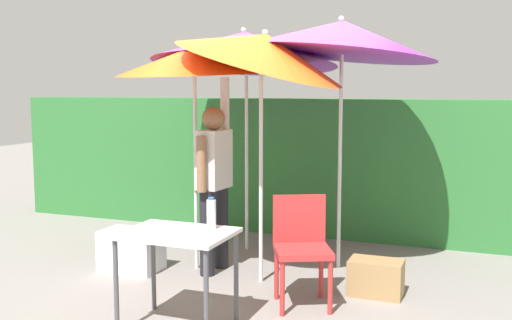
{
  "coord_description": "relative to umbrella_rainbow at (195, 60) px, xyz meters",
  "views": [
    {
      "loc": [
        2.03,
        -4.95,
        1.77
      ],
      "look_at": [
        0.0,
        0.3,
        1.1
      ],
      "focal_mm": 42.18,
      "sensor_mm": 36.0,
      "label": 1
    }
  ],
  "objects": [
    {
      "name": "hedge_row",
      "position": [
        0.6,
        1.94,
        -1.21
      ],
      "size": [
        8.0,
        0.7,
        1.65
      ],
      "primitive_type": "cube",
      "color": "#2D7033",
      "rests_on": "ground_plane"
    },
    {
      "name": "umbrella_yellow",
      "position": [
        1.29,
        0.55,
        0.22
      ],
      "size": [
        1.87,
        1.86,
        2.54
      ],
      "color": "silver",
      "rests_on": "ground_plane"
    },
    {
      "name": "crate_cardboard",
      "position": [
        1.79,
        -0.15,
        -1.88
      ],
      "size": [
        0.45,
        0.29,
        0.31
      ],
      "primitive_type": "cube",
      "color": "#9E7A4C",
      "rests_on": "ground_plane"
    },
    {
      "name": "umbrella_rainbow",
      "position": [
        0.0,
        0.0,
        0.0
      ],
      "size": [
        1.52,
        1.53,
        2.22
      ],
      "color": "silver",
      "rests_on": "ground_plane"
    },
    {
      "name": "person_vendor",
      "position": [
        0.2,
        -0.03,
        -1.1
      ],
      "size": [
        0.25,
        0.56,
        1.88
      ],
      "color": "black",
      "rests_on": "ground_plane"
    },
    {
      "name": "chair_plastic",
      "position": [
        1.24,
        -0.57,
        -1.53
      ],
      "size": [
        0.59,
        0.59,
        0.89
      ],
      "color": "#B72D2D",
      "rests_on": "ground_plane"
    },
    {
      "name": "umbrella_navy",
      "position": [
        0.74,
        -0.12,
        0.08
      ],
      "size": [
        1.57,
        1.55,
        2.49
      ],
      "color": "silver",
      "rests_on": "ground_plane"
    },
    {
      "name": "folding_table",
      "position": [
        0.54,
        -1.38,
        -1.39
      ],
      "size": [
        0.8,
        0.6,
        0.73
      ],
      "color": "#4C4C51",
      "rests_on": "ground_plane"
    },
    {
      "name": "bottle_water",
      "position": [
        0.74,
        -1.22,
        -1.19
      ],
      "size": [
        0.07,
        0.07,
        0.24
      ],
      "color": "silver",
      "rests_on": "folding_table"
    },
    {
      "name": "umbrella_orange",
      "position": [
        0.18,
        0.83,
        0.16
      ],
      "size": [
        2.0,
        2.02,
        2.48
      ],
      "color": "silver",
      "rests_on": "ground_plane"
    },
    {
      "name": "cooler_box",
      "position": [
        -0.57,
        -0.29,
        -1.84
      ],
      "size": [
        0.57,
        0.37,
        0.4
      ],
      "primitive_type": "cube",
      "color": "silver",
      "rests_on": "ground_plane"
    },
    {
      "name": "ground_plane",
      "position": [
        0.6,
        -0.24,
        -2.04
      ],
      "size": [
        24.0,
        24.0,
        0.0
      ],
      "primitive_type": "plane",
      "color": "gray"
    }
  ]
}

